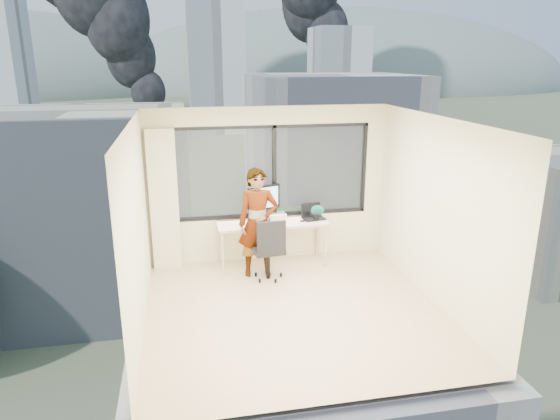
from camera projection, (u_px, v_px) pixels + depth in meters
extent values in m
cube|color=#D0A887|center=(294.00, 310.00, 6.95)|extent=(4.00, 4.00, 0.01)
cube|color=white|center=(296.00, 120.00, 6.20)|extent=(4.00, 4.00, 0.01)
cube|color=beige|center=(343.00, 285.00, 4.70)|extent=(4.00, 0.01, 2.60)
cube|color=beige|center=(137.00, 230.00, 6.20)|extent=(0.01, 4.00, 2.60)
cube|color=beige|center=(436.00, 212.00, 6.95)|extent=(0.01, 4.00, 2.60)
cube|color=#F5DEBF|center=(164.00, 201.00, 8.06)|extent=(0.45, 0.14, 2.30)
cube|color=tan|center=(272.00, 243.00, 8.40)|extent=(1.80, 0.60, 0.75)
imported|color=#2D2D33|center=(258.00, 223.00, 7.88)|extent=(0.65, 0.44, 1.73)
cube|color=white|center=(277.00, 215.00, 8.54)|extent=(0.29, 0.25, 0.07)
cube|color=black|center=(303.00, 221.00, 8.32)|extent=(0.13, 0.08, 0.01)
cylinder|color=black|center=(316.00, 217.00, 8.37)|extent=(0.09, 0.09, 0.11)
ellipsoid|color=#0B473E|center=(317.00, 211.00, 8.57)|extent=(0.28, 0.21, 0.20)
cube|color=#515B3D|center=(186.00, 132.00, 123.68)|extent=(400.00, 400.00, 0.04)
cube|color=beige|center=(75.00, 212.00, 35.46)|extent=(16.00, 12.00, 14.00)
cube|color=silver|center=(329.00, 164.00, 46.61)|extent=(14.00, 13.00, 16.00)
cube|color=silver|center=(216.00, 69.00, 120.86)|extent=(13.00, 13.00, 30.00)
cube|color=silver|center=(338.00, 74.00, 147.13)|extent=(15.00, 15.00, 26.00)
ellipsoid|color=slate|center=(335.00, 86.00, 330.20)|extent=(300.00, 220.00, 96.00)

